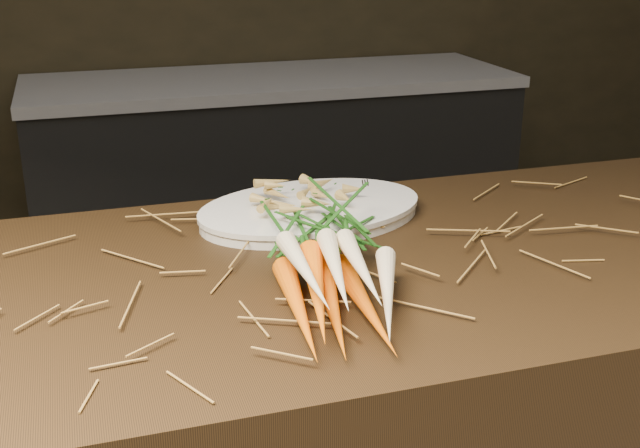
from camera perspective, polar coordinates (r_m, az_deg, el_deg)
The scene contains 6 objects.
back_counter at distance 3.16m, azimuth -3.26°, elevation 2.99°, with size 1.82×0.62×0.84m.
straw_bedding at distance 1.22m, azimuth 4.43°, elevation -2.02°, with size 1.40×0.60×0.02m, color olive, non-canonical shape.
root_veg_bunch at distance 1.14m, azimuth 0.04°, elevation -1.66°, with size 0.22×0.50×0.09m.
serving_platter at distance 1.38m, azimuth -0.66°, elevation 0.84°, with size 0.39×0.26×0.02m, color white, non-canonical shape.
roasted_veg_heap at distance 1.37m, azimuth -0.66°, elevation 2.12°, with size 0.19×0.14×0.04m, color #AE8F40, non-canonical shape.
serving_fork at distance 1.42m, azimuth 4.72°, elevation 1.95°, with size 0.01×0.15×0.00m, color silver.
Camera 1 is at (-0.42, -0.74, 1.38)m, focal length 45.00 mm.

